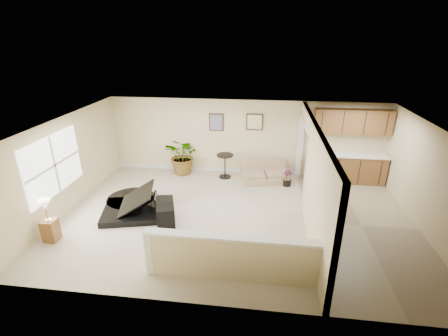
# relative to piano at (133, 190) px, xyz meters

# --- Properties ---
(floor) EXTENTS (9.00, 9.00, 0.00)m
(floor) POSITION_rel_piano_xyz_m (2.75, -0.02, -0.62)
(floor) COLOR tan
(floor) RESTS_ON ground
(back_wall) EXTENTS (9.00, 0.04, 2.50)m
(back_wall) POSITION_rel_piano_xyz_m (2.75, 2.98, 0.63)
(back_wall) COLOR #CCBA8B
(back_wall) RESTS_ON floor
(front_wall) EXTENTS (9.00, 0.04, 2.50)m
(front_wall) POSITION_rel_piano_xyz_m (2.75, -3.02, 0.63)
(front_wall) COLOR #CCBA8B
(front_wall) RESTS_ON floor
(left_wall) EXTENTS (0.04, 6.00, 2.50)m
(left_wall) POSITION_rel_piano_xyz_m (-1.75, -0.02, 0.63)
(left_wall) COLOR #CCBA8B
(left_wall) RESTS_ON floor
(right_wall) EXTENTS (0.04, 6.00, 2.50)m
(right_wall) POSITION_rel_piano_xyz_m (7.25, -0.02, 0.63)
(right_wall) COLOR #CCBA8B
(right_wall) RESTS_ON floor
(ceiling) EXTENTS (9.00, 6.00, 0.04)m
(ceiling) POSITION_rel_piano_xyz_m (2.75, -0.02, 1.88)
(ceiling) COLOR silver
(ceiling) RESTS_ON back_wall
(kitchen_vinyl) EXTENTS (2.70, 6.00, 0.01)m
(kitchen_vinyl) POSITION_rel_piano_xyz_m (5.90, -0.02, -0.62)
(kitchen_vinyl) COLOR gray
(kitchen_vinyl) RESTS_ON floor
(interior_partition) EXTENTS (0.18, 5.99, 2.50)m
(interior_partition) POSITION_rel_piano_xyz_m (4.55, 0.23, 0.60)
(interior_partition) COLOR #CCBA8B
(interior_partition) RESTS_ON floor
(pony_half_wall) EXTENTS (3.42, 0.22, 1.00)m
(pony_half_wall) POSITION_rel_piano_xyz_m (2.83, -2.32, -0.11)
(pony_half_wall) COLOR #CCBA8B
(pony_half_wall) RESTS_ON floor
(left_window) EXTENTS (0.05, 2.15, 1.45)m
(left_window) POSITION_rel_piano_xyz_m (-1.73, -0.52, 0.83)
(left_window) COLOR white
(left_window) RESTS_ON left_wall
(wall_art_left) EXTENTS (0.48, 0.04, 0.58)m
(wall_art_left) POSITION_rel_piano_xyz_m (1.80, 2.95, 1.13)
(wall_art_left) COLOR #3A2915
(wall_art_left) RESTS_ON back_wall
(wall_mirror) EXTENTS (0.55, 0.04, 0.55)m
(wall_mirror) POSITION_rel_piano_xyz_m (3.05, 2.95, 1.18)
(wall_mirror) COLOR #3A2915
(wall_mirror) RESTS_ON back_wall
(kitchen_cabinets) EXTENTS (2.36, 0.65, 2.33)m
(kitchen_cabinets) POSITION_rel_piano_xyz_m (5.94, 2.71, 0.25)
(kitchen_cabinets) COLOR brown
(kitchen_cabinets) RESTS_ON floor
(piano) EXTENTS (2.11, 2.12, 1.49)m
(piano) POSITION_rel_piano_xyz_m (0.00, 0.00, 0.00)
(piano) COLOR black
(piano) RESTS_ON floor
(piano_bench) EXTENTS (0.68, 0.95, 0.57)m
(piano_bench) POSITION_rel_piano_xyz_m (1.02, -0.50, -0.34)
(piano_bench) COLOR black
(piano_bench) RESTS_ON floor
(loveseat) EXTENTS (1.62, 1.11, 0.83)m
(loveseat) POSITION_rel_piano_xyz_m (3.46, 2.38, -0.31)
(loveseat) COLOR tan
(loveseat) RESTS_ON floor
(accent_table) EXTENTS (0.55, 0.55, 0.80)m
(accent_table) POSITION_rel_piano_xyz_m (2.15, 2.49, -0.11)
(accent_table) COLOR black
(accent_table) RESTS_ON floor
(palm_plant) EXTENTS (1.47, 1.38, 1.29)m
(palm_plant) POSITION_rel_piano_xyz_m (0.74, 2.63, 0.01)
(palm_plant) COLOR black
(palm_plant) RESTS_ON floor
(small_plant) EXTENTS (0.37, 0.37, 0.51)m
(small_plant) POSITION_rel_piano_xyz_m (4.16, 2.10, -0.41)
(small_plant) COLOR black
(small_plant) RESTS_ON floor
(lamp_stand) EXTENTS (0.31, 0.31, 1.04)m
(lamp_stand) POSITION_rel_piano_xyz_m (-1.40, -1.54, -0.18)
(lamp_stand) COLOR brown
(lamp_stand) RESTS_ON floor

